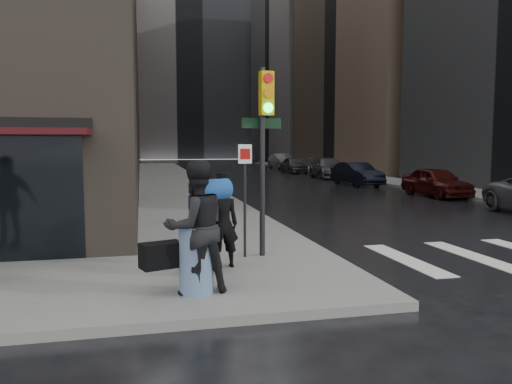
# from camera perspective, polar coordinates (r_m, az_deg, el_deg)

# --- Properties ---
(ground) EXTENTS (140.00, 140.00, 0.00)m
(ground) POSITION_cam_1_polar(r_m,az_deg,el_deg) (8.87, -0.22, -10.34)
(ground) COLOR black
(ground) RESTS_ON ground
(sidewalk_left) EXTENTS (4.00, 50.00, 0.15)m
(sidewalk_left) POSITION_cam_1_polar(r_m,az_deg,el_deg) (35.45, -9.96, 1.62)
(sidewalk_left) COLOR slate
(sidewalk_left) RESTS_ON ground
(sidewalk_right) EXTENTS (3.00, 50.00, 0.15)m
(sidewalk_right) POSITION_cam_1_polar(r_m,az_deg,el_deg) (38.60, 10.49, 1.92)
(sidewalk_right) COLOR slate
(sidewalk_right) RESTS_ON ground
(bldg_left_far) EXTENTS (22.00, 20.00, 26.00)m
(bldg_left_far) POSITION_cam_1_polar(r_m,az_deg,el_deg) (71.98, -22.43, 13.54)
(bldg_left_far) COLOR brown
(bldg_left_far) RESTS_ON ground
(bldg_right_far) EXTENTS (22.00, 20.00, 25.00)m
(bldg_right_far) POSITION_cam_1_polar(r_m,az_deg,el_deg) (72.65, 9.94, 13.39)
(bldg_right_far) COLOR slate
(bldg_right_far) RESTS_ON ground
(bldg_distant) EXTENTS (40.00, 12.00, 32.00)m
(bldg_distant) POSITION_cam_1_polar(r_m,az_deg,el_deg) (87.74, -7.98, 14.35)
(bldg_distant) COLOR slate
(bldg_distant) RESTS_ON ground
(man_overcoat) EXTENTS (0.91, 0.90, 1.78)m
(man_overcoat) POSITION_cam_1_polar(r_m,az_deg,el_deg) (9.13, -4.36, -4.16)
(man_overcoat) COLOR black
(man_overcoat) RESTS_ON ground
(man_jeans) EXTENTS (1.48, 1.06, 2.04)m
(man_jeans) POSITION_cam_1_polar(r_m,az_deg,el_deg) (7.60, -7.02, -4.00)
(man_jeans) COLOR black
(man_jeans) RESTS_ON ground
(traffic_light) EXTENTS (0.94, 0.49, 3.78)m
(traffic_light) POSITION_cam_1_polar(r_m,az_deg,el_deg) (9.96, 0.74, 6.45)
(traffic_light) COLOR black
(traffic_light) RESTS_ON ground
(fire_hydrant) EXTENTS (0.43, 0.33, 0.75)m
(fire_hydrant) POSITION_cam_1_polar(r_m,az_deg,el_deg) (14.25, -3.86, -2.33)
(fire_hydrant) COLOR #AE140A
(fire_hydrant) RESTS_ON ground
(parked_car_1) EXTENTS (1.65, 4.04, 1.37)m
(parked_car_1) POSITION_cam_1_polar(r_m,az_deg,el_deg) (24.41, 19.90, 1.09)
(parked_car_1) COLOR #390D0B
(parked_car_1) RESTS_ON ground
(parked_car_2) EXTENTS (1.80, 4.23, 1.36)m
(parked_car_2) POSITION_cam_1_polar(r_m,az_deg,el_deg) (29.81, 11.45, 2.04)
(parked_car_2) COLOR black
(parked_car_2) RESTS_ON ground
(parked_car_3) EXTENTS (2.41, 5.09, 1.43)m
(parked_car_3) POSITION_cam_1_polar(r_m,az_deg,el_deg) (36.26, 8.27, 2.74)
(parked_car_3) COLOR #504F55
(parked_car_3) RESTS_ON ground
(parked_car_4) EXTENTS (1.61, 3.91, 1.33)m
(parked_car_4) POSITION_cam_1_polar(r_m,az_deg,el_deg) (42.38, 4.35, 3.10)
(parked_car_4) COLOR #46474B
(parked_car_4) RESTS_ON ground
(parked_car_5) EXTENTS (1.70, 4.63, 1.51)m
(parked_car_5) POSITION_cam_1_polar(r_m,az_deg,el_deg) (48.98, 2.92, 3.54)
(parked_car_5) COLOR #4D4D52
(parked_car_5) RESTS_ON ground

